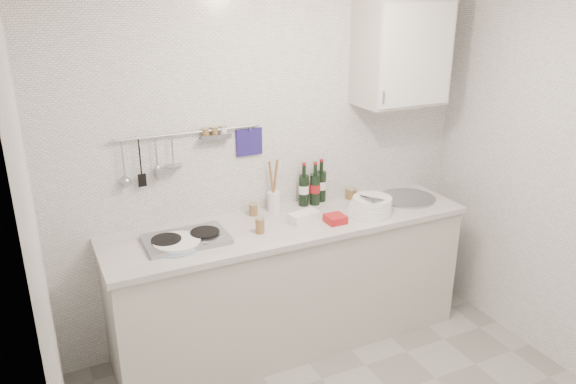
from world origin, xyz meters
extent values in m
cube|color=silver|center=(0.00, 1.40, 1.25)|extent=(3.00, 0.02, 2.50)
cube|color=silver|center=(-1.50, 0.00, 1.25)|extent=(0.02, 2.80, 2.50)
cube|color=#B5B3A7|center=(0.00, 1.10, 0.44)|extent=(2.40, 0.60, 0.88)
cube|color=silver|center=(0.00, 1.10, 0.90)|extent=(2.44, 0.64, 0.04)
cube|color=black|center=(0.00, 1.12, 0.05)|extent=(2.34, 0.52, 0.10)
cube|color=#93969B|center=(-0.70, 1.10, 0.94)|extent=(0.50, 0.32, 0.03)
cylinder|color=black|center=(-0.82, 1.10, 0.96)|extent=(0.18, 0.18, 0.01)
cylinder|color=black|center=(-0.58, 1.10, 0.96)|extent=(0.18, 0.18, 0.01)
cylinder|color=#93969B|center=(0.95, 1.10, 0.93)|extent=(0.40, 0.40, 0.02)
cylinder|color=#93969B|center=(0.95, 1.10, 0.87)|extent=(0.34, 0.34, 0.10)
cylinder|color=#93969B|center=(-0.58, 1.37, 1.52)|extent=(0.95, 0.02, 0.02)
cube|color=navy|center=(-0.16, 1.39, 1.41)|extent=(0.18, 0.02, 0.18)
cube|color=#B5B3A7|center=(0.90, 1.22, 1.95)|extent=(0.60, 0.35, 0.70)
cube|color=white|center=(0.90, 1.04, 1.95)|extent=(0.56, 0.01, 0.66)
cylinder|color=#93969B|center=(0.64, 1.03, 1.70)|extent=(0.01, 0.01, 0.08)
cylinder|color=#5280BA|center=(-0.78, 1.05, 0.93)|extent=(0.30, 0.30, 0.01)
cylinder|color=#5280BA|center=(-0.77, 1.06, 0.94)|extent=(0.29, 0.29, 0.01)
cylinder|color=#5280BA|center=(-0.77, 1.06, 0.95)|extent=(0.28, 0.28, 0.01)
cylinder|color=white|center=(0.55, 0.99, 0.93)|extent=(0.31, 0.31, 0.01)
cylinder|color=white|center=(0.55, 0.99, 0.94)|extent=(0.30, 0.30, 0.01)
cylinder|color=white|center=(0.56, 1.00, 0.96)|extent=(0.29, 0.29, 0.01)
cylinder|color=white|center=(0.57, 1.00, 0.97)|extent=(0.29, 0.29, 0.01)
cylinder|color=white|center=(0.57, 1.01, 0.98)|extent=(0.28, 0.28, 0.01)
cylinder|color=white|center=(0.58, 1.01, 1.00)|extent=(0.28, 0.28, 0.01)
cylinder|color=white|center=(0.59, 1.02, 1.01)|extent=(0.27, 0.27, 0.01)
cube|color=white|center=(0.09, 1.07, 0.95)|extent=(0.22, 0.14, 0.06)
cube|color=red|center=(0.26, 0.96, 0.95)|extent=(0.12, 0.12, 0.05)
cylinder|color=white|center=(-0.02, 1.32, 0.99)|extent=(0.09, 0.09, 0.13)
cylinder|color=brown|center=(0.00, 1.32, 1.16)|extent=(0.03, 0.07, 0.27)
cylinder|color=brown|center=(-0.03, 1.33, 1.14)|extent=(0.04, 0.05, 0.25)
cylinder|color=brown|center=(-0.17, 1.31, 0.96)|extent=(0.06, 0.06, 0.08)
cylinder|color=tan|center=(-0.17, 1.31, 1.00)|extent=(0.06, 0.06, 0.01)
cylinder|color=brown|center=(0.58, 1.29, 0.96)|extent=(0.06, 0.06, 0.07)
cylinder|color=tan|center=(0.58, 1.29, 1.00)|extent=(0.07, 0.07, 0.01)
cylinder|color=brown|center=(0.58, 1.27, 0.96)|extent=(0.06, 0.06, 0.07)
cylinder|color=tan|center=(0.58, 1.27, 1.00)|extent=(0.07, 0.07, 0.01)
cylinder|color=brown|center=(-0.25, 1.02, 0.97)|extent=(0.06, 0.06, 0.09)
cylinder|color=tan|center=(-0.25, 1.02, 1.02)|extent=(0.06, 0.06, 0.01)
camera|label=1|loc=(-1.48, -1.95, 2.40)|focal=35.00mm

